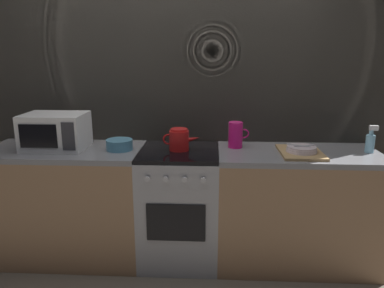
{
  "coord_description": "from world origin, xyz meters",
  "views": [
    {
      "loc": [
        0.24,
        -2.67,
        1.63
      ],
      "look_at": [
        0.1,
        0.0,
        0.95
      ],
      "focal_mm": 34.27,
      "sensor_mm": 36.0,
      "label": 1
    }
  ],
  "objects_px": {
    "kettle": "(180,140)",
    "spray_bottle": "(370,142)",
    "pitcher": "(236,135)",
    "dish_pile": "(301,151)",
    "stove_unit": "(180,205)",
    "microwave": "(55,131)",
    "mixing_bowl": "(119,145)"
  },
  "relations": [
    {
      "from": "dish_pile",
      "to": "spray_bottle",
      "type": "relative_size",
      "value": 1.97
    },
    {
      "from": "kettle",
      "to": "pitcher",
      "type": "relative_size",
      "value": 1.42
    },
    {
      "from": "mixing_bowl",
      "to": "spray_bottle",
      "type": "xyz_separation_m",
      "value": [
        1.87,
        0.03,
        0.04
      ]
    },
    {
      "from": "pitcher",
      "to": "kettle",
      "type": "bearing_deg",
      "value": -166.23
    },
    {
      "from": "stove_unit",
      "to": "microwave",
      "type": "relative_size",
      "value": 1.96
    },
    {
      "from": "stove_unit",
      "to": "dish_pile",
      "type": "bearing_deg",
      "value": -3.62
    },
    {
      "from": "stove_unit",
      "to": "kettle",
      "type": "distance_m",
      "value": 0.53
    },
    {
      "from": "pitcher",
      "to": "spray_bottle",
      "type": "distance_m",
      "value": 0.99
    },
    {
      "from": "mixing_bowl",
      "to": "dish_pile",
      "type": "relative_size",
      "value": 0.5
    },
    {
      "from": "stove_unit",
      "to": "microwave",
      "type": "distance_m",
      "value": 1.11
    },
    {
      "from": "microwave",
      "to": "spray_bottle",
      "type": "height_order",
      "value": "microwave"
    },
    {
      "from": "stove_unit",
      "to": "microwave",
      "type": "bearing_deg",
      "value": 179.53
    },
    {
      "from": "stove_unit",
      "to": "microwave",
      "type": "height_order",
      "value": "microwave"
    },
    {
      "from": "microwave",
      "to": "mixing_bowl",
      "type": "xyz_separation_m",
      "value": [
        0.49,
        -0.02,
        -0.1
      ]
    },
    {
      "from": "microwave",
      "to": "mixing_bowl",
      "type": "height_order",
      "value": "microwave"
    },
    {
      "from": "stove_unit",
      "to": "dish_pile",
      "type": "distance_m",
      "value": 1.02
    },
    {
      "from": "pitcher",
      "to": "spray_bottle",
      "type": "xyz_separation_m",
      "value": [
        0.98,
        -0.1,
        -0.02
      ]
    },
    {
      "from": "mixing_bowl",
      "to": "spray_bottle",
      "type": "height_order",
      "value": "spray_bottle"
    },
    {
      "from": "pitcher",
      "to": "mixing_bowl",
      "type": "bearing_deg",
      "value": -172.23
    },
    {
      "from": "dish_pile",
      "to": "spray_bottle",
      "type": "height_order",
      "value": "spray_bottle"
    },
    {
      "from": "microwave",
      "to": "spray_bottle",
      "type": "xyz_separation_m",
      "value": [
        2.36,
        0.01,
        -0.06
      ]
    },
    {
      "from": "pitcher",
      "to": "microwave",
      "type": "bearing_deg",
      "value": -175.66
    },
    {
      "from": "dish_pile",
      "to": "spray_bottle",
      "type": "bearing_deg",
      "value": 8.14
    },
    {
      "from": "dish_pile",
      "to": "stove_unit",
      "type": "bearing_deg",
      "value": 176.38
    },
    {
      "from": "kettle",
      "to": "spray_bottle",
      "type": "xyz_separation_m",
      "value": [
        1.41,
        0.01,
        -0.0
      ]
    },
    {
      "from": "spray_bottle",
      "to": "pitcher",
      "type": "bearing_deg",
      "value": 174.45
    },
    {
      "from": "mixing_bowl",
      "to": "dish_pile",
      "type": "distance_m",
      "value": 1.35
    },
    {
      "from": "stove_unit",
      "to": "pitcher",
      "type": "relative_size",
      "value": 4.5
    },
    {
      "from": "mixing_bowl",
      "to": "dish_pile",
      "type": "height_order",
      "value": "mixing_bowl"
    },
    {
      "from": "pitcher",
      "to": "dish_pile",
      "type": "xyz_separation_m",
      "value": [
        0.47,
        -0.17,
        -0.08
      ]
    },
    {
      "from": "microwave",
      "to": "dish_pile",
      "type": "xyz_separation_m",
      "value": [
        1.85,
        -0.06,
        -0.11
      ]
    },
    {
      "from": "microwave",
      "to": "dish_pile",
      "type": "bearing_deg",
      "value": -2.01
    }
  ]
}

